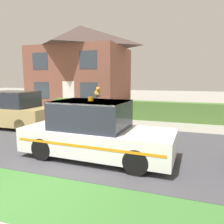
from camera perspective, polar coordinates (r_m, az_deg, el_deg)
The scene contains 8 objects.
ground_plane at distance 5.03m, azimuth -26.00°, elevation -19.51°, with size 80.00×80.00×0.00m, color gray.
road_strip at distance 8.03m, azimuth -5.82°, elevation -7.97°, with size 28.00×5.64×0.01m, color #424247.
lawn_verge at distance 5.19m, azimuth -23.98°, elevation -18.45°, with size 28.00×1.68×0.01m, color #3D7533.
garden_hedge at distance 12.54m, azimuth 7.72°, elevation 0.47°, with size 11.11×0.69×1.04m, color #4C7233.
police_car at distance 6.40m, azimuth -4.39°, elevation -5.18°, with size 4.46×1.86×1.78m.
cat at distance 6.23m, azimuth -3.81°, elevation 5.07°, with size 0.26×0.34×0.30m.
neighbour_car_far at distance 11.50m, azimuth -25.17°, elevation 0.32°, with size 4.44×1.79×1.71m.
house_left at distance 19.79m, azimuth -8.05°, elevation 12.03°, with size 7.88×6.22×6.81m.
Camera 1 is at (3.26, -3.06, 2.31)m, focal length 35.00 mm.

